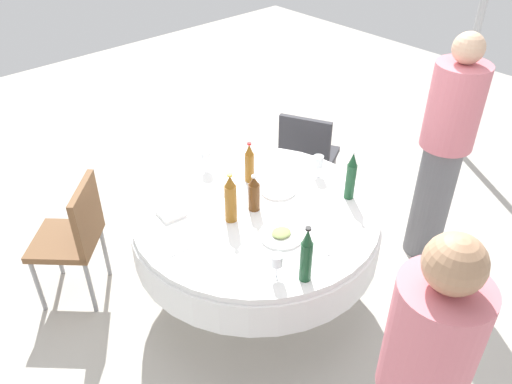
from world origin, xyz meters
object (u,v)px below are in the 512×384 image
(bottle_brown_west, at_px, (254,194))
(wine_glass_outer, at_px, (277,261))
(chair_left, at_px, (75,233))
(dining_table, at_px, (256,228))
(bottle_amber_far, at_px, (249,163))
(wine_glass_far, at_px, (206,158))
(chair_rear, at_px, (307,153))
(plate_north, at_px, (281,235))
(plate_east, at_px, (278,190))
(person_right, at_px, (419,383))
(bottle_dark_green_right, at_px, (351,177))
(bottle_dark_green_outer, at_px, (306,256))
(person_west, at_px, (444,150))
(bottle_amber_inner, at_px, (231,199))
(wine_glass_rear, at_px, (318,162))

(bottle_brown_west, bearing_deg, wine_glass_outer, -120.78)
(wine_glass_outer, xyz_separation_m, chair_left, (-0.51, 1.29, -0.33))
(dining_table, relative_size, bottle_amber_far, 5.36)
(wine_glass_far, distance_m, chair_rear, 0.99)
(plate_north, xyz_separation_m, chair_rear, (1.05, 0.77, -0.23))
(plate_east, height_order, person_right, person_right)
(bottle_dark_green_right, height_order, wine_glass_outer, bottle_dark_green_right)
(dining_table, relative_size, plate_east, 6.62)
(wine_glass_far, distance_m, plate_north, 0.84)
(bottle_dark_green_right, xyz_separation_m, bottle_dark_green_outer, (-0.72, -0.31, 0.00))
(wine_glass_far, bearing_deg, person_right, -102.02)
(bottle_brown_west, xyz_separation_m, plate_north, (-0.06, -0.29, -0.10))
(bottle_amber_far, bearing_deg, plate_east, -75.36)
(dining_table, distance_m, chair_left, 1.14)
(bottle_brown_west, distance_m, bottle_amber_far, 0.31)
(dining_table, xyz_separation_m, bottle_dark_green_outer, (-0.21, -0.60, 0.30))
(plate_east, relative_size, person_west, 0.14)
(bottle_brown_west, distance_m, chair_rear, 1.15)
(bottle_dark_green_right, xyz_separation_m, plate_north, (-0.57, 0.01, -0.14))
(bottle_amber_inner, height_order, wine_glass_rear, bottle_amber_inner)
(bottle_brown_west, height_order, wine_glass_rear, bottle_brown_west)
(plate_east, relative_size, person_right, 0.15)
(plate_north, bearing_deg, plate_east, 48.17)
(dining_table, relative_size, wine_glass_rear, 10.27)
(wine_glass_far, height_order, chair_rear, wine_glass_far)
(chair_rear, bearing_deg, dining_table, -90.00)
(chair_left, bearing_deg, bottle_dark_green_outer, -112.32)
(bottle_amber_far, distance_m, plate_north, 0.60)
(person_right, bearing_deg, wine_glass_far, -87.16)
(bottle_amber_far, relative_size, wine_glass_outer, 1.97)
(plate_north, bearing_deg, bottle_amber_inner, 109.98)
(bottle_brown_west, height_order, plate_east, bottle_brown_west)
(wine_glass_far, relative_size, person_west, 0.09)
(plate_north, height_order, chair_left, chair_left)
(dining_table, xyz_separation_m, chair_rear, (0.98, 0.48, -0.08))
(bottle_dark_green_outer, bearing_deg, wine_glass_rear, 38.53)
(bottle_amber_far, bearing_deg, plate_north, -114.08)
(bottle_dark_green_right, height_order, chair_rear, bottle_dark_green_right)
(wine_glass_outer, bearing_deg, bottle_amber_far, 57.26)
(bottle_amber_far, bearing_deg, wine_glass_rear, -34.33)
(dining_table, relative_size, bottle_brown_west, 6.28)
(wine_glass_outer, height_order, plate_north, wine_glass_outer)
(bottle_amber_far, xyz_separation_m, wine_glass_far, (-0.13, 0.29, -0.03))
(plate_north, bearing_deg, dining_table, 76.61)
(bottle_amber_far, height_order, person_right, person_right)
(bottle_brown_west, height_order, wine_glass_far, bottle_brown_west)
(plate_north, height_order, chair_rear, chair_rear)
(wine_glass_outer, height_order, chair_rear, wine_glass_outer)
(bottle_dark_green_outer, distance_m, person_west, 1.46)
(bottle_dark_green_right, xyz_separation_m, person_west, (0.74, -0.18, -0.03))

